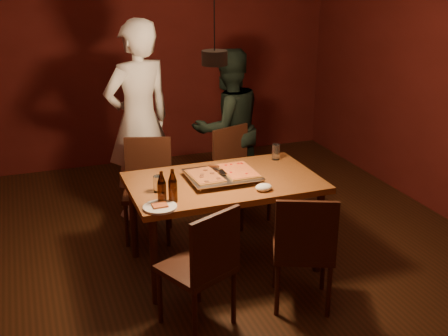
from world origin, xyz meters
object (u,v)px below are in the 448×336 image
object	(u,v)px
dining_table	(224,188)
pizza_tray	(222,177)
chair_near_left	(205,259)
beer_bottle_b	(173,186)
diner_white	(139,121)
pendant_lamp	(215,56)
plate_slice	(160,207)
chair_near_right	(304,242)
chair_far_right	(237,165)
beer_bottle_a	(162,187)
diner_dark	(228,128)
chair_far_left	(148,179)

from	to	relation	value
dining_table	pizza_tray	bearing A→B (deg)	145.21
chair_near_left	beer_bottle_b	distance (m)	0.61
diner_white	pendant_lamp	world-z (taller)	pendant_lamp
chair_near_left	plate_slice	bearing A→B (deg)	88.82
chair_near_right	pendant_lamp	xyz separation A→B (m)	(-0.45, 0.59, 1.22)
chair_far_right	chair_near_right	bearing A→B (deg)	65.08
beer_bottle_a	diner_white	distance (m)	1.49
chair_far_right	diner_dark	world-z (taller)	diner_dark
chair_near_right	beer_bottle_b	size ratio (longest dim) A/B	2.24
dining_table	beer_bottle_a	size ratio (longest dim) A/B	6.25
diner_dark	chair_near_right	bearing A→B (deg)	74.41
dining_table	chair_near_left	bearing A→B (deg)	-118.39
chair_near_right	beer_bottle_a	bearing A→B (deg)	172.29
chair_far_right	beer_bottle_b	size ratio (longest dim) A/B	2.19
chair_near_left	plate_slice	size ratio (longest dim) A/B	2.32
chair_near_right	plate_slice	world-z (taller)	chair_near_right
dining_table	chair_far_right	world-z (taller)	chair_far_right
beer_bottle_b	diner_dark	world-z (taller)	diner_dark
pizza_tray	beer_bottle_b	world-z (taller)	beer_bottle_b
beer_bottle_b	plate_slice	distance (m)	0.18
chair_far_right	dining_table	bearing A→B (deg)	41.77
pizza_tray	diner_dark	size ratio (longest dim) A/B	0.35
chair_near_left	pizza_tray	xyz separation A→B (m)	(0.41, 0.79, 0.24)
chair_far_left	chair_near_left	size ratio (longest dim) A/B	0.94
beer_bottle_b	diner_dark	xyz separation A→B (m)	(0.98, 1.50, -0.08)
dining_table	chair_far_left	bearing A→B (deg)	120.40
dining_table	diner_white	size ratio (longest dim) A/B	0.79
pizza_tray	beer_bottle_a	bearing A→B (deg)	-153.71
dining_table	plate_slice	distance (m)	0.71
plate_slice	beer_bottle_b	bearing A→B (deg)	33.96
beer_bottle_a	beer_bottle_b	bearing A→B (deg)	-2.06
chair_near_right	pizza_tray	distance (m)	0.90
diner_dark	chair_far_right	bearing A→B (deg)	72.30
chair_near_left	plate_slice	world-z (taller)	chair_near_left
chair_far_right	plate_slice	world-z (taller)	chair_far_right
diner_dark	diner_white	bearing A→B (deg)	-9.23
chair_far_left	diner_dark	distance (m)	1.08
dining_table	beer_bottle_a	world-z (taller)	beer_bottle_a
dining_table	diner_dark	distance (m)	1.32
diner_white	chair_near_right	bearing A→B (deg)	90.83
diner_dark	pendant_lamp	xyz separation A→B (m)	(-0.63, -1.43, 0.97)
dining_table	beer_bottle_b	size ratio (longest dim) A/B	6.08
chair_near_left	diner_dark	distance (m)	2.22
chair_far_right	diner_white	size ratio (longest dim) A/B	0.28
chair_far_left	pendant_lamp	distance (m)	1.59
chair_far_right	plate_slice	size ratio (longest dim) A/B	2.25
plate_slice	pendant_lamp	bearing A→B (deg)	18.00
plate_slice	chair_far_left	bearing A→B (deg)	81.91
chair_near_left	diner_white	world-z (taller)	diner_white
dining_table	pendant_lamp	distance (m)	1.11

